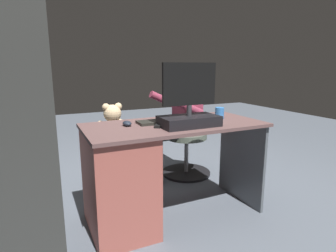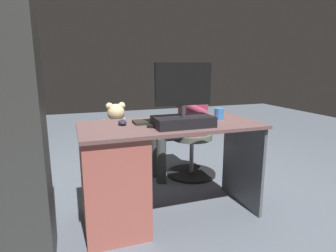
{
  "view_description": "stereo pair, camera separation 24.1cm",
  "coord_description": "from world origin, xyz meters",
  "px_view_note": "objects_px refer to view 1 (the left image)",
  "views": [
    {
      "loc": [
        0.92,
        2.14,
        1.16
      ],
      "look_at": [
        -0.09,
        0.01,
        0.65
      ],
      "focal_mm": 30.01,
      "sensor_mm": 36.0,
      "label": 1
    },
    {
      "loc": [
        0.69,
        2.23,
        1.16
      ],
      "look_at": [
        -0.09,
        0.01,
        0.65
      ],
      "focal_mm": 30.01,
      "sensor_mm": 36.0,
      "label": 2
    }
  ],
  "objects_px": {
    "monitor": "(189,110)",
    "keyboard": "(165,121)",
    "office_chair_teddy": "(114,161)",
    "tv_remote": "(159,125)",
    "teddy_bear": "(113,124)",
    "desk": "(132,175)",
    "computer_mouse": "(127,123)",
    "person": "(180,112)",
    "cup": "(220,113)",
    "visitor_chair": "(186,150)"
  },
  "relations": [
    {
      "from": "monitor",
      "to": "keyboard",
      "type": "height_order",
      "value": "monitor"
    },
    {
      "from": "monitor",
      "to": "office_chair_teddy",
      "type": "height_order",
      "value": "monitor"
    },
    {
      "from": "tv_remote",
      "to": "teddy_bear",
      "type": "height_order",
      "value": "teddy_bear"
    },
    {
      "from": "desk",
      "to": "keyboard",
      "type": "relative_size",
      "value": 3.16
    },
    {
      "from": "computer_mouse",
      "to": "person",
      "type": "xyz_separation_m",
      "value": [
        -0.76,
        -0.64,
        -0.07
      ]
    },
    {
      "from": "desk",
      "to": "tv_remote",
      "type": "relative_size",
      "value": 8.84
    },
    {
      "from": "office_chair_teddy",
      "to": "teddy_bear",
      "type": "distance_m",
      "value": 0.36
    },
    {
      "from": "person",
      "to": "cup",
      "type": "bearing_deg",
      "value": 90.62
    },
    {
      "from": "desk",
      "to": "computer_mouse",
      "type": "xyz_separation_m",
      "value": [
        -0.0,
        -0.07,
        0.36
      ]
    },
    {
      "from": "monitor",
      "to": "office_chair_teddy",
      "type": "xyz_separation_m",
      "value": [
        0.34,
        -0.82,
        -0.59
      ]
    },
    {
      "from": "computer_mouse",
      "to": "tv_remote",
      "type": "distance_m",
      "value": 0.23
    },
    {
      "from": "keyboard",
      "to": "office_chair_teddy",
      "type": "bearing_deg",
      "value": -68.88
    },
    {
      "from": "keyboard",
      "to": "visitor_chair",
      "type": "xyz_separation_m",
      "value": [
        -0.55,
        -0.64,
        -0.48
      ]
    },
    {
      "from": "desk",
      "to": "person",
      "type": "relative_size",
      "value": 1.14
    },
    {
      "from": "monitor",
      "to": "person",
      "type": "bearing_deg",
      "value": -113.65
    },
    {
      "from": "computer_mouse",
      "to": "keyboard",
      "type": "bearing_deg",
      "value": -180.0
    },
    {
      "from": "teddy_bear",
      "to": "person",
      "type": "relative_size",
      "value": 0.31
    },
    {
      "from": "desk",
      "to": "office_chair_teddy",
      "type": "distance_m",
      "value": 0.71
    },
    {
      "from": "desk",
      "to": "monitor",
      "type": "height_order",
      "value": "monitor"
    },
    {
      "from": "monitor",
      "to": "person",
      "type": "relative_size",
      "value": 0.38
    },
    {
      "from": "monitor",
      "to": "teddy_bear",
      "type": "distance_m",
      "value": 0.93
    },
    {
      "from": "monitor",
      "to": "person",
      "type": "xyz_separation_m",
      "value": [
        -0.37,
        -0.84,
        -0.17
      ]
    },
    {
      "from": "teddy_bear",
      "to": "computer_mouse",
      "type": "bearing_deg",
      "value": 85.34
    },
    {
      "from": "cup",
      "to": "office_chair_teddy",
      "type": "bearing_deg",
      "value": -42.82
    },
    {
      "from": "desk",
      "to": "monitor",
      "type": "bearing_deg",
      "value": 162.33
    },
    {
      "from": "teddy_bear",
      "to": "tv_remote",
      "type": "bearing_deg",
      "value": 101.24
    },
    {
      "from": "desk",
      "to": "teddy_bear",
      "type": "relative_size",
      "value": 3.64
    },
    {
      "from": "office_chair_teddy",
      "to": "visitor_chair",
      "type": "bearing_deg",
      "value": -178.78
    },
    {
      "from": "monitor",
      "to": "teddy_bear",
      "type": "relative_size",
      "value": 1.21
    },
    {
      "from": "computer_mouse",
      "to": "teddy_bear",
      "type": "height_order",
      "value": "teddy_bear"
    },
    {
      "from": "desk",
      "to": "monitor",
      "type": "relative_size",
      "value": 3.0
    },
    {
      "from": "visitor_chair",
      "to": "person",
      "type": "distance_m",
      "value": 0.43
    },
    {
      "from": "tv_remote",
      "to": "person",
      "type": "bearing_deg",
      "value": -93.75
    },
    {
      "from": "office_chair_teddy",
      "to": "person",
      "type": "bearing_deg",
      "value": -178.78
    },
    {
      "from": "desk",
      "to": "person",
      "type": "height_order",
      "value": "person"
    },
    {
      "from": "teddy_bear",
      "to": "desk",
      "type": "bearing_deg",
      "value": 85.79
    },
    {
      "from": "desk",
      "to": "keyboard",
      "type": "distance_m",
      "value": 0.47
    },
    {
      "from": "computer_mouse",
      "to": "office_chair_teddy",
      "type": "distance_m",
      "value": 0.8
    },
    {
      "from": "office_chair_teddy",
      "to": "computer_mouse",
      "type": "bearing_deg",
      "value": 85.25
    },
    {
      "from": "keyboard",
      "to": "computer_mouse",
      "type": "xyz_separation_m",
      "value": [
        0.29,
        0.0,
        0.01
      ]
    },
    {
      "from": "keyboard",
      "to": "visitor_chair",
      "type": "bearing_deg",
      "value": -130.52
    },
    {
      "from": "cup",
      "to": "visitor_chair",
      "type": "height_order",
      "value": "cup"
    },
    {
      "from": "visitor_chair",
      "to": "computer_mouse",
      "type": "bearing_deg",
      "value": 37.32
    },
    {
      "from": "teddy_bear",
      "to": "person",
      "type": "distance_m",
      "value": 0.71
    },
    {
      "from": "desk",
      "to": "teddy_bear",
      "type": "bearing_deg",
      "value": -94.21
    },
    {
      "from": "monitor",
      "to": "keyboard",
      "type": "relative_size",
      "value": 1.05
    },
    {
      "from": "keyboard",
      "to": "person",
      "type": "xyz_separation_m",
      "value": [
        -0.47,
        -0.64,
        -0.06
      ]
    },
    {
      "from": "office_chair_teddy",
      "to": "tv_remote",
      "type": "bearing_deg",
      "value": 101.42
    },
    {
      "from": "person",
      "to": "office_chair_teddy",
      "type": "bearing_deg",
      "value": 1.22
    },
    {
      "from": "teddy_bear",
      "to": "visitor_chair",
      "type": "xyz_separation_m",
      "value": [
        -0.79,
        -0.0,
        -0.36
      ]
    }
  ]
}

